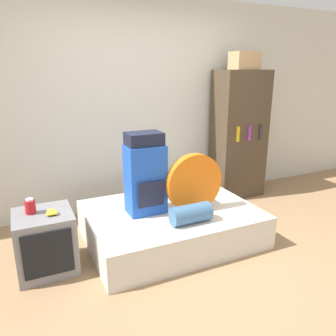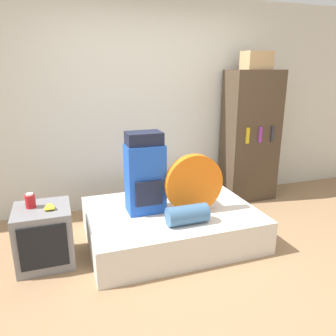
{
  "view_description": "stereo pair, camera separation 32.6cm",
  "coord_description": "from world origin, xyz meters",
  "views": [
    {
      "loc": [
        -1.39,
        -2.19,
        1.73
      ],
      "look_at": [
        -0.06,
        0.66,
        0.79
      ],
      "focal_mm": 35.0,
      "sensor_mm": 36.0,
      "label": 1
    },
    {
      "loc": [
        -1.08,
        -2.31,
        1.73
      ],
      "look_at": [
        -0.06,
        0.66,
        0.79
      ],
      "focal_mm": 35.0,
      "sensor_mm": 36.0,
      "label": 2
    }
  ],
  "objects": [
    {
      "name": "ground_plane",
      "position": [
        0.0,
        0.0,
        0.0
      ],
      "size": [
        16.0,
        16.0,
        0.0
      ],
      "primitive_type": "plane",
      "color": "#997551"
    },
    {
      "name": "wall_back",
      "position": [
        0.0,
        1.75,
        1.3
      ],
      "size": [
        8.0,
        0.05,
        2.6
      ],
      "color": "silver",
      "rests_on": "ground_plane"
    },
    {
      "name": "bed",
      "position": [
        -0.03,
        0.66,
        0.17
      ],
      "size": [
        1.71,
        1.28,
        0.34
      ],
      "color": "silver",
      "rests_on": "ground_plane"
    },
    {
      "name": "backpack",
      "position": [
        -0.29,
        0.71,
        0.74
      ],
      "size": [
        0.38,
        0.3,
        0.82
      ],
      "color": "blue",
      "rests_on": "bed"
    },
    {
      "name": "tent_bag",
      "position": [
        0.17,
        0.53,
        0.64
      ],
      "size": [
        0.6,
        0.09,
        0.6
      ],
      "color": "orange",
      "rests_on": "bed"
    },
    {
      "name": "sleeping_roll",
      "position": [
        0.01,
        0.29,
        0.43
      ],
      "size": [
        0.39,
        0.18,
        0.18
      ],
      "color": "#3D668E",
      "rests_on": "bed"
    },
    {
      "name": "television",
      "position": [
        -1.28,
        0.61,
        0.27
      ],
      "size": [
        0.5,
        0.51,
        0.54
      ],
      "color": "gray",
      "rests_on": "ground_plane"
    },
    {
      "name": "canister",
      "position": [
        -1.36,
        0.66,
        0.61
      ],
      "size": [
        0.09,
        0.09,
        0.14
      ],
      "color": "#B2191E",
      "rests_on": "television"
    },
    {
      "name": "banana_bunch",
      "position": [
        -1.2,
        0.58,
        0.56
      ],
      "size": [
        0.12,
        0.14,
        0.04
      ],
      "color": "yellow",
      "rests_on": "television"
    },
    {
      "name": "bookshelf",
      "position": [
        1.39,
        1.45,
        0.87
      ],
      "size": [
        0.7,
        0.45,
        1.74
      ],
      "color": "#473828",
      "rests_on": "ground_plane"
    },
    {
      "name": "cardboard_box",
      "position": [
        1.39,
        1.42,
        1.85
      ],
      "size": [
        0.35,
        0.24,
        0.22
      ],
      "color": "tan",
      "rests_on": "bookshelf"
    }
  ]
}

